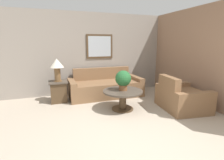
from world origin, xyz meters
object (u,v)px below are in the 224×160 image
Objects in this scene: armchair at (181,98)px; table_lamp at (57,66)px; side_table at (59,91)px; potted_plant_on_table at (123,79)px; coffee_table at (123,96)px; couch_main at (105,87)px.

armchair is 1.97× the size of table_lamp.
potted_plant_on_table is at bearing -37.00° from side_table.
side_table is 1.20× the size of potted_plant_on_table.
potted_plant_on_table reaches higher than side_table.
potted_plant_on_table is (1.50, -1.13, -0.26)m from table_lamp.
coffee_table is (-1.41, 0.46, 0.07)m from armchair.
potted_plant_on_table reaches higher than coffee_table.
table_lamp is 1.29× the size of potted_plant_on_table.
potted_plant_on_table is (1.50, -1.13, 0.47)m from side_table.
couch_main reaches higher than coffee_table.
couch_main is 4.52× the size of potted_plant_on_table.
armchair is 2.53× the size of potted_plant_on_table.
side_table is at bearing -90.00° from table_lamp.
potted_plant_on_table is at bearing 58.63° from coffee_table.
potted_plant_on_table is (0.02, 0.03, 0.41)m from coffee_table.
side_table is 0.93× the size of table_lamp.
armchair is 3.31m from side_table.
table_lamp is at bearing 90.00° from side_table.
coffee_table is 0.42m from potted_plant_on_table.
table_lamp reaches higher than coffee_table.
potted_plant_on_table is at bearing -37.00° from table_lamp.
couch_main reaches higher than side_table.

